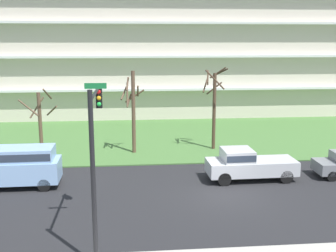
{
  "coord_description": "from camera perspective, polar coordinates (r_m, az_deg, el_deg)",
  "views": [
    {
      "loc": [
        -5.17,
        -21.23,
        8.45
      ],
      "look_at": [
        -2.62,
        6.0,
        2.72
      ],
      "focal_mm": 44.49,
      "sensor_mm": 36.0,
      "label": 1
    }
  ],
  "objects": [
    {
      "name": "pickup_silver_center_left",
      "position": [
        25.85,
        10.84,
        -5.1
      ],
      "size": [
        5.44,
        2.12,
        1.95
      ],
      "rotation": [
        0.0,
        0.0,
        3.16
      ],
      "color": "#B7BABF",
      "rests_on": "ground"
    },
    {
      "name": "tree_far_left",
      "position": [
        31.89,
        -17.08,
        0.87
      ],
      "size": [
        2.78,
        2.77,
        5.03
      ],
      "color": "brown",
      "rests_on": "ground"
    },
    {
      "name": "tree_left",
      "position": [
        30.86,
        -4.86,
        2.38
      ],
      "size": [
        1.8,
        1.47,
        6.2
      ],
      "color": "brown",
      "rests_on": "ground"
    },
    {
      "name": "traffic_signal_mast",
      "position": [
        16.65,
        -9.93,
        -1.92
      ],
      "size": [
        0.9,
        4.73,
        6.72
      ],
      "color": "black",
      "rests_on": "ground"
    },
    {
      "name": "apartment_building",
      "position": [
        48.81,
        0.74,
        11.75
      ],
      "size": [
        38.72,
        11.57,
        16.77
      ],
      "color": "beige",
      "rests_on": "ground"
    },
    {
      "name": "van_blue_center_right",
      "position": [
        25.65,
        -20.41,
        -4.9
      ],
      "size": [
        5.23,
        2.08,
        2.36
      ],
      "rotation": [
        0.0,
        0.0,
        3.16
      ],
      "color": "#8CB2E0",
      "rests_on": "ground"
    },
    {
      "name": "ground",
      "position": [
        23.42,
        7.87,
        -9.44
      ],
      "size": [
        160.0,
        160.0,
        0.0
      ],
      "primitive_type": "plane",
      "color": "#232326"
    },
    {
      "name": "grass_lawn_strip",
      "position": [
        36.58,
        2.91,
        -1.48
      ],
      "size": [
        80.0,
        16.0,
        0.08
      ],
      "primitive_type": "cube",
      "color": "#477238",
      "rests_on": "ground"
    },
    {
      "name": "tree_center",
      "position": [
        31.99,
        6.31,
        3.02
      ],
      "size": [
        2.07,
        1.96,
        6.4
      ],
      "color": "#4C3828",
      "rests_on": "ground"
    }
  ]
}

